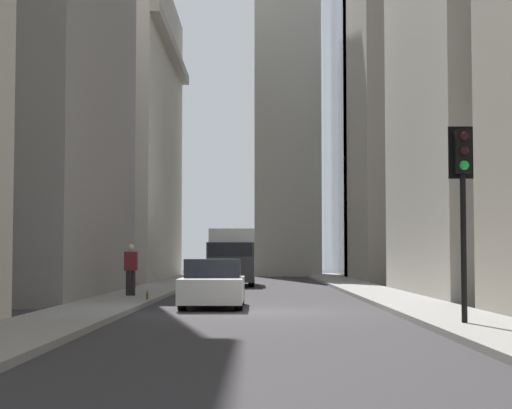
{
  "coord_description": "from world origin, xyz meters",
  "views": [
    {
      "loc": [
        -23.87,
        0.07,
        1.52
      ],
      "look_at": [
        15.07,
        0.18,
        3.76
      ],
      "focal_mm": 62.11,
      "sensor_mm": 36.0,
      "label": 1
    }
  ],
  "objects": [
    {
      "name": "sedan_white",
      "position": [
        2.06,
        1.4,
        0.66
      ],
      "size": [
        4.3,
        1.78,
        1.42
      ],
      "color": "silver",
      "rests_on": "ground_plane"
    },
    {
      "name": "traffic_light_foreground",
      "position": [
        -5.57,
        -4.17,
        3.14
      ],
      "size": [
        0.43,
        0.52,
        4.09
      ],
      "color": "black",
      "rests_on": "sidewalk_left"
    },
    {
      "name": "ground_plane",
      "position": [
        0.0,
        0.0,
        0.0
      ],
      "size": [
        135.0,
        135.0,
        0.0
      ],
      "primitive_type": "plane",
      "color": "#302D30"
    },
    {
      "name": "building_left_far",
      "position": [
        28.32,
        -10.59,
        13.99
      ],
      "size": [
        12.79,
        10.5,
        27.96
      ],
      "color": "gray",
      "rests_on": "ground_plane"
    },
    {
      "name": "building_right_far",
      "position": [
        30.01,
        10.59,
        9.03
      ],
      "size": [
        19.42,
        10.5,
        18.05
      ],
      "color": "beige",
      "rests_on": "ground_plane"
    },
    {
      "name": "pedestrian",
      "position": [
        6.74,
        4.49,
        1.11
      ],
      "size": [
        0.26,
        0.44,
        1.77
      ],
      "color": "black",
      "rests_on": "sidewalk_right"
    },
    {
      "name": "sidewalk_left",
      "position": [
        0.0,
        -4.5,
        0.07
      ],
      "size": [
        90.0,
        2.2,
        0.14
      ],
      "primitive_type": "cube",
      "color": "gray",
      "rests_on": "ground_plane"
    },
    {
      "name": "discarded_bottle",
      "position": [
        3.9,
        3.55,
        0.25
      ],
      "size": [
        0.07,
        0.07,
        0.27
      ],
      "color": "brown",
      "rests_on": "sidewalk_right"
    },
    {
      "name": "church_spire",
      "position": [
        41.82,
        -2.06,
        16.72
      ],
      "size": [
        5.32,
        5.32,
        32.03
      ],
      "color": "#B7B2A5",
      "rests_on": "ground_plane"
    },
    {
      "name": "sidewalk_right",
      "position": [
        0.0,
        4.5,
        0.07
      ],
      "size": [
        90.0,
        2.2,
        0.14
      ],
      "primitive_type": "cube",
      "color": "gray",
      "rests_on": "ground_plane"
    },
    {
      "name": "delivery_truck",
      "position": [
        20.92,
        1.4,
        1.46
      ],
      "size": [
        6.46,
        2.25,
        2.84
      ],
      "color": "silver",
      "rests_on": "ground_plane"
    }
  ]
}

